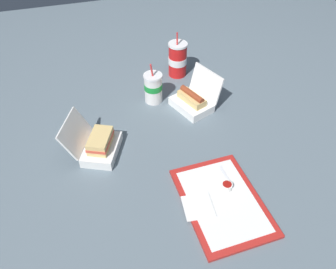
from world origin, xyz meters
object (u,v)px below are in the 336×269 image
Objects in this scene: food_tray at (222,201)px; plastic_fork at (226,177)px; clamshell_hotdog_left at (193,100)px; soda_cup_center at (153,88)px; soda_cup_back at (178,59)px; clamshell_sandwich_center at (98,145)px; ketchup_cup at (227,186)px.

plastic_fork reaches higher than food_tray.
soda_cup_center is at bearing -123.17° from clamshell_hotdog_left.
soda_cup_back is at bearing 135.40° from soda_cup_center.
food_tray is 1.51× the size of clamshell_sandwich_center.
soda_cup_back is (-0.77, 0.07, 0.06)m from ketchup_cup.
plastic_fork is (-0.09, 0.05, 0.01)m from food_tray.
clamshell_sandwich_center reaches higher than food_tray.
clamshell_hotdog_left is at bearing 170.47° from food_tray.
food_tray is 3.40× the size of plastic_fork.
food_tray is 1.66× the size of clamshell_hotdog_left.
soda_cup_center is (-0.26, 0.30, 0.03)m from clamshell_sandwich_center.
clamshell_hotdog_left is 0.91× the size of clamshell_sandwich_center.
soda_cup_back is at bearing 176.20° from clamshell_hotdog_left.
food_tray is at bearing -7.53° from soda_cup_back.
food_tray is 1.58× the size of soda_cup_back.
soda_cup_back reaches higher than soda_cup_center.
clamshell_hotdog_left is at bearing 56.83° from soda_cup_center.
soda_cup_back reaches higher than food_tray.
food_tray is 0.06m from ketchup_cup.
clamshell_sandwich_center is (-0.32, -0.40, 0.02)m from ketchup_cup.
plastic_fork is 0.54× the size of soda_cup_center.
ketchup_cup is at bearing 51.16° from clamshell_sandwich_center.
clamshell_hotdog_left is 1.11× the size of soda_cup_center.
ketchup_cup is 0.77m from soda_cup_back.
soda_cup_back is (-0.44, 0.47, 0.05)m from clamshell_sandwich_center.
clamshell_hotdog_left is 0.19m from soda_cup_center.
clamshell_hotdog_left is (-0.44, 0.03, 0.02)m from plastic_fork.
clamshell_hotdog_left is at bearing -3.80° from soda_cup_back.
ketchup_cup reaches higher than food_tray.
clamshell_sandwich_center is at bearing -70.65° from clamshell_hotdog_left.
plastic_fork is at bearing -4.56° from clamshell_hotdog_left.
clamshell_sandwich_center reaches higher than plastic_fork.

